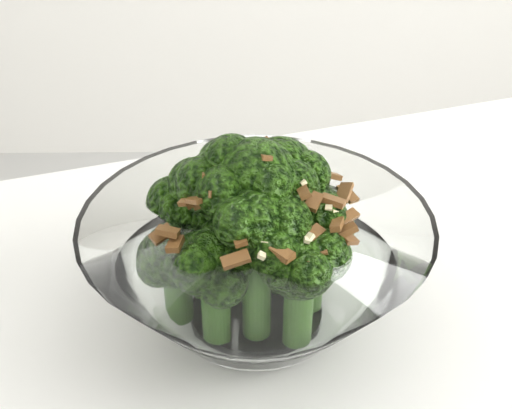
{
  "coord_description": "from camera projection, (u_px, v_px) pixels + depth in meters",
  "views": [
    {
      "loc": [
        -0.11,
        -0.22,
        1.08
      ],
      "look_at": [
        -0.1,
        0.15,
        0.84
      ],
      "focal_mm": 50.0,
      "sensor_mm": 36.0,
      "label": 1
    }
  ],
  "objects": [
    {
      "name": "broccoli_dish",
      "position": [
        255.0,
        256.0,
        0.46
      ],
      "size": [
        0.22,
        0.22,
        0.14
      ],
      "color": "white",
      "rests_on": "table"
    }
  ]
}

